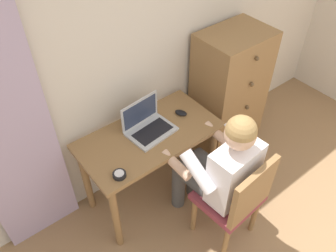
% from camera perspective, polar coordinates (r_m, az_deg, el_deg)
% --- Properties ---
extents(wall_back, '(4.80, 0.05, 2.50)m').
position_cam_1_polar(wall_back, '(2.61, -3.05, 13.77)').
color(wall_back, beige).
rests_on(wall_back, ground_plane).
extents(curtain_panel, '(0.56, 0.03, 2.26)m').
position_cam_1_polar(curtain_panel, '(2.28, -25.61, 0.31)').
color(curtain_panel, '#B29EBC').
rests_on(curtain_panel, ground_plane).
extents(desk, '(1.06, 0.56, 0.73)m').
position_cam_1_polar(desk, '(2.65, -3.04, -3.33)').
color(desk, olive).
rests_on(desk, ground_plane).
extents(dresser, '(0.59, 0.46, 1.22)m').
position_cam_1_polar(dresser, '(3.17, 9.89, 5.11)').
color(dresser, olive).
rests_on(dresser, ground_plane).
extents(chair, '(0.45, 0.43, 0.88)m').
position_cam_1_polar(chair, '(2.53, 11.21, -11.58)').
color(chair, brown).
rests_on(chair, ground_plane).
extents(person_seated, '(0.55, 0.60, 1.20)m').
position_cam_1_polar(person_seated, '(2.45, 8.49, -6.62)').
color(person_seated, '#4C4C4C').
rests_on(person_seated, ground_plane).
extents(laptop, '(0.36, 0.28, 0.24)m').
position_cam_1_polar(laptop, '(2.56, -3.39, 0.21)').
color(laptop, '#B7BABF').
rests_on(laptop, desk).
extents(computer_mouse, '(0.10, 0.12, 0.03)m').
position_cam_1_polar(computer_mouse, '(2.72, 2.15, 2.19)').
color(computer_mouse, black).
rests_on(computer_mouse, desk).
extents(desk_clock, '(0.09, 0.09, 0.03)m').
position_cam_1_polar(desk_clock, '(2.31, -8.02, -7.95)').
color(desk_clock, black).
rests_on(desk_clock, desk).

